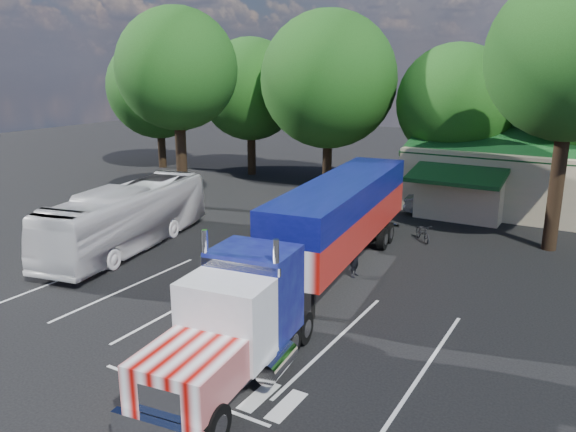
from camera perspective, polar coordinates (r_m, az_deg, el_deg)
The scene contains 12 objects.
ground at distance 27.25m, azimuth -1.95°, elevation -4.39°, with size 120.00×120.00×0.00m, color black.
tree_row_a at distance 52.37m, azimuth -13.04°, elevation 12.60°, with size 9.00×9.00×11.68m.
tree_row_b at distance 47.75m, azimuth -3.83°, elevation 12.71°, with size 8.40×8.40×11.35m.
tree_row_c at distance 42.30m, azimuth 4.15°, elevation 13.63°, with size 10.00×10.00×13.05m.
tree_row_d at distance 40.46m, azimuth 16.67°, elevation 10.92°, with size 8.00×8.00×10.60m.
tree_near_left at distance 36.83m, azimuth -11.21°, elevation 14.38°, with size 7.60×7.60×12.65m.
tree_near_right at distance 30.26m, azimuth 26.96°, elevation 14.23°, with size 8.00×8.00×13.50m.
semi_truck at distance 22.92m, azimuth 3.43°, elevation -1.73°, with size 5.13×20.95×4.36m.
woman at distance 24.97m, azimuth 6.82°, elevation -4.18°, with size 0.65×0.43×1.79m, color black.
bicycle at distance 30.75m, azimuth 13.53°, elevation -1.61°, with size 0.62×1.79×0.94m, color black.
tour_bus at distance 29.63m, azimuth -15.97°, elevation -0.12°, with size 2.71×11.57×3.22m, color silver.
silver_sedan at distance 35.93m, azimuth 15.41°, elevation 1.12°, with size 1.59×4.56×1.50m, color #9B9CA2.
Camera 1 is at (13.80, -21.67, 9.08)m, focal length 35.00 mm.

